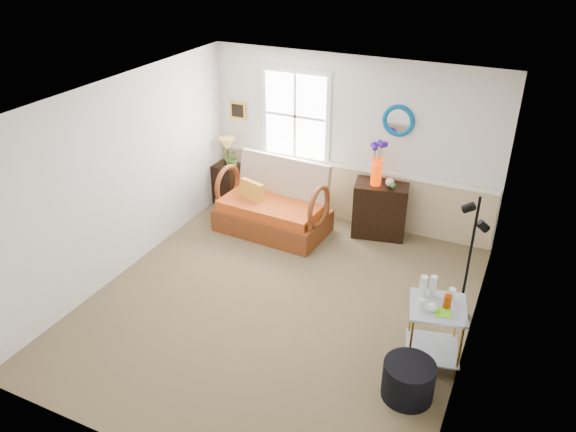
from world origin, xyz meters
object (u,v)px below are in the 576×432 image
at_px(lamp_stand, 227,183).
at_px(side_table, 434,334).
at_px(cabinet, 380,209).
at_px(loveseat, 272,199).
at_px(ottoman, 408,380).
at_px(floor_lamp, 469,260).

bearing_deg(lamp_stand, side_table, -31.36).
relative_size(lamp_stand, cabinet, 0.80).
distance_m(loveseat, cabinet, 1.63).
xyz_separation_m(cabinet, ottoman, (1.24, -3.07, -0.22)).
bearing_deg(cabinet, side_table, -72.89).
height_order(side_table, ottoman, side_table).
bearing_deg(floor_lamp, loveseat, 171.41).
xyz_separation_m(floor_lamp, ottoman, (-0.25, -1.52, -0.61)).
distance_m(loveseat, ottoman, 3.71).
height_order(loveseat, side_table, loveseat).
height_order(lamp_stand, floor_lamp, floor_lamp).
height_order(lamp_stand, side_table, side_table).
bearing_deg(floor_lamp, cabinet, 142.89).
distance_m(side_table, floor_lamp, 1.03).
xyz_separation_m(cabinet, floor_lamp, (1.50, -1.55, 0.39)).
xyz_separation_m(loveseat, side_table, (2.86, -1.86, -0.17)).
bearing_deg(side_table, cabinet, 118.69).
xyz_separation_m(lamp_stand, ottoman, (3.90, -3.05, -0.13)).
bearing_deg(ottoman, loveseat, 138.15).
distance_m(lamp_stand, ottoman, 4.95).
bearing_deg(floor_lamp, ottoman, -90.61).
xyz_separation_m(lamp_stand, cabinet, (2.65, 0.02, 0.08)).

